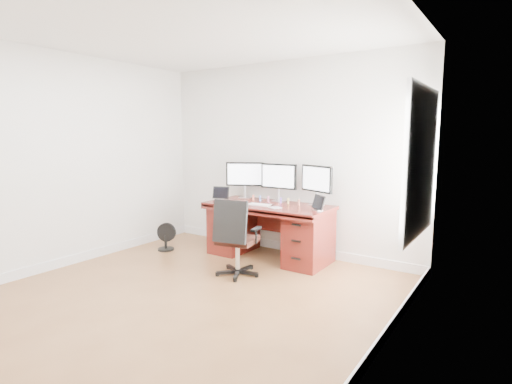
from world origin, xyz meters
The scene contains 21 objects.
ground centered at (0.00, 0.00, 0.00)m, with size 4.50×4.50×0.00m, color brown.
back_wall centered at (0.00, 2.25, 1.35)m, with size 4.00×0.10×2.70m, color white.
right_wall centered at (2.00, 0.11, 1.35)m, with size 0.10×4.50×2.70m.
desk centered at (0.00, 1.83, 0.40)m, with size 1.70×0.80×0.75m.
office_chair centered at (0.06, 0.98, 0.31)m, with size 0.59×0.59×0.94m.
floor_fan centered at (-1.44, 1.28, 0.20)m, with size 0.28×0.23×0.40m.
monitor_left centered at (-0.58, 2.07, 1.09)m, with size 0.50×0.29×0.53m.
monitor_center centered at (0.00, 2.07, 1.09)m, with size 0.55×0.14×0.53m.
monitor_right centered at (0.58, 2.07, 1.09)m, with size 0.52×0.24×0.53m.
tablet_left centered at (-0.78, 1.75, 0.84)m, with size 0.25×0.15×0.19m.
tablet_right centered at (0.76, 1.75, 0.84)m, with size 0.24×0.19×0.19m.
keyboard centered at (-0.05, 1.66, 0.76)m, with size 0.30×0.13×0.01m, color white.
trackpad centered at (0.23, 1.60, 0.76)m, with size 0.13×0.13×0.01m, color silver.
drawing_tablet centered at (-0.29, 1.58, 0.76)m, with size 0.23×0.15×0.01m, color black.
phone centered at (0.04, 1.76, 0.76)m, with size 0.14×0.07×0.01m, color black.
figurine_orange centered at (-0.35, 1.95, 0.79)m, with size 0.03×0.03×0.08m.
figurine_blue centered at (-0.23, 1.95, 0.79)m, with size 0.03×0.03×0.08m.
figurine_pink centered at (-0.09, 1.95, 0.79)m, with size 0.03×0.03×0.08m.
figurine_purple centered at (0.11, 1.95, 0.79)m, with size 0.03×0.03×0.08m.
figurine_yellow centered at (0.22, 1.95, 0.79)m, with size 0.03×0.03×0.08m.
figurine_brown centered at (0.38, 1.95, 0.79)m, with size 0.03×0.03×0.08m.
Camera 1 is at (2.80, -2.71, 1.66)m, focal length 28.00 mm.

